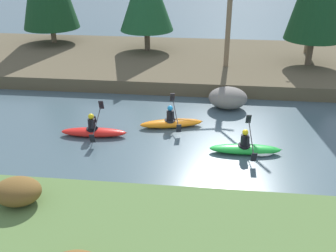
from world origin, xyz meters
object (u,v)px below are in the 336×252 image
object	(u,v)px
kayaker_lead	(248,149)
boulder_midstream	(228,98)
kayaker_middle	(172,122)
kayaker_trailing	(94,131)

from	to	relation	value
kayaker_lead	boulder_midstream	bearing A→B (deg)	95.72
kayaker_middle	kayaker_trailing	xyz separation A→B (m)	(-3.10, -1.21, 0.00)
kayaker_middle	boulder_midstream	xyz separation A→B (m)	(2.45, 2.36, 0.30)
kayaker_lead	kayaker_middle	xyz separation A→B (m)	(-3.13, 1.95, 0.02)
kayaker_middle	boulder_midstream	size ratio (longest dim) A/B	1.52
kayaker_middle	boulder_midstream	bearing A→B (deg)	30.11
boulder_midstream	kayaker_lead	bearing A→B (deg)	-81.04
kayaker_trailing	boulder_midstream	world-z (taller)	kayaker_trailing
kayaker_lead	kayaker_trailing	world-z (taller)	same
kayaker_lead	kayaker_trailing	size ratio (longest dim) A/B	1.00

